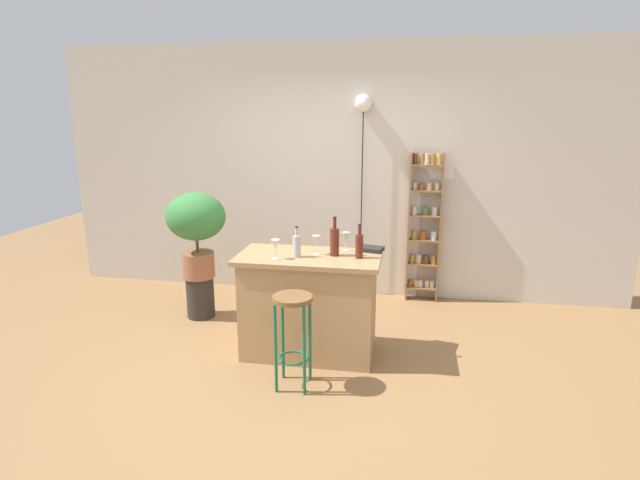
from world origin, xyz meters
TOP-DOWN VIEW (x-y plane):
  - ground at (0.00, 0.00)m, footprint 12.00×12.00m
  - back_wall at (0.00, 1.95)m, footprint 6.40×0.10m
  - kitchen_counter at (0.00, 0.30)m, footprint 1.20×0.63m
  - bar_stool at (-0.01, -0.28)m, footprint 0.30×0.30m
  - spice_shelf at (0.98, 1.81)m, footprint 0.35×0.13m
  - plant_stool at (-1.26, 0.91)m, footprint 0.28×0.28m
  - potted_plant at (-1.26, 0.91)m, footprint 0.60×0.54m
  - bottle_olive_oil at (0.42, 0.30)m, footprint 0.06×0.06m
  - bottle_spirits_clear at (-0.09, 0.24)m, footprint 0.07×0.07m
  - bottle_vinegar at (0.21, 0.34)m, footprint 0.08×0.08m
  - wine_glass_left at (-0.25, 0.15)m, footprint 0.07×0.07m
  - wine_glass_center at (0.29, 0.50)m, footprint 0.07×0.07m
  - wine_glass_right at (0.05, 0.34)m, footprint 0.07×0.07m
  - cookbook at (0.50, 0.54)m, footprint 0.24×0.19m
  - pendant_globe_light at (0.29, 1.84)m, footprint 0.19×0.19m

SIDE VIEW (x-z plane):
  - ground at x=0.00m, z-range 0.00..0.00m
  - plant_stool at x=-1.26m, z-range 0.00..0.43m
  - kitchen_counter at x=0.00m, z-range 0.00..0.89m
  - bar_stool at x=-0.01m, z-range 0.16..0.90m
  - spice_shelf at x=0.98m, z-range 0.03..1.67m
  - cookbook at x=0.50m, z-range 0.89..0.92m
  - potted_plant at x=-1.26m, z-range 0.55..1.41m
  - bottle_spirits_clear at x=-0.09m, z-range 0.85..1.11m
  - bottle_olive_oil at x=0.42m, z-range 0.85..1.14m
  - wine_glass_left at x=-0.25m, z-range 0.92..1.09m
  - wine_glass_center at x=0.29m, z-range 0.92..1.09m
  - wine_glass_right at x=0.05m, z-range 0.92..1.09m
  - bottle_vinegar at x=0.21m, z-range 0.85..1.18m
  - back_wall at x=0.00m, z-range 0.00..2.80m
  - pendant_globe_light at x=0.29m, z-range 0.98..3.22m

